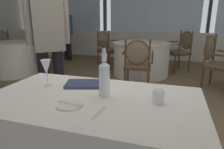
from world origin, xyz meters
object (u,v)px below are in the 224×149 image
object	(u,v)px
wine_glass	(46,68)
dining_chair_1_2	(215,59)
water_bottle	(104,77)
dining_chair_2_1	(138,61)
diner_person_1	(67,31)
water_tumbler	(158,96)
dining_chair_2_0	(107,46)
side_plate	(70,105)
menu_book	(83,84)
diner_person_0	(49,39)
dining_chair_0_0	(55,49)
dining_chair_2_2	(181,48)
dining_chair_0_1	(2,45)

from	to	relation	value
wine_glass	dining_chair_1_2	world-z (taller)	dining_chair_1_2
water_bottle	wine_glass	xyz separation A→B (m)	(-0.51, 0.07, 0.01)
dining_chair_2_1	diner_person_1	bearing A→B (deg)	45.15
water_tumbler	dining_chair_2_0	distance (m)	4.00
side_plate	water_bottle	distance (m)	0.29
side_plate	wine_glass	size ratio (longest dim) A/B	0.82
water_bottle	dining_chair_1_2	xyz separation A→B (m)	(1.15, 2.68, -0.31)
wine_glass	menu_book	xyz separation A→B (m)	(0.27, 0.09, -0.14)
dining_chair_1_2	diner_person_0	size ratio (longest dim) A/B	0.55
wine_glass	dining_chair_0_0	bearing A→B (deg)	122.20
water_bottle	diner_person_1	xyz separation A→B (m)	(-2.70, 4.22, 0.02)
dining_chair_0_0	dining_chair_2_1	xyz separation A→B (m)	(2.07, -0.63, -0.02)
menu_book	dining_chair_1_2	xyz separation A→B (m)	(1.39, 2.51, -0.19)
dining_chair_2_1	water_bottle	bearing A→B (deg)	178.27
dining_chair_2_2	diner_person_1	world-z (taller)	diner_person_1
menu_book	dining_chair_2_2	size ratio (longest dim) A/B	0.29
diner_person_0	water_tumbler	bearing A→B (deg)	-166.59
side_plate	dining_chair_0_1	distance (m)	4.90
side_plate	dining_chair_2_1	world-z (taller)	dining_chair_2_1
side_plate	water_bottle	world-z (taller)	water_bottle
diner_person_0	dining_chair_0_0	bearing A→B (deg)	-11.53
water_tumbler	dining_chair_2_2	size ratio (longest dim) A/B	0.09
menu_book	diner_person_0	xyz separation A→B (m)	(-0.81, 0.75, 0.26)
dining_chair_1_2	dining_chair_2_2	distance (m)	1.29
side_plate	water_tumbler	bearing A→B (deg)	22.17
wine_glass	dining_chair_2_1	size ratio (longest dim) A/B	0.23
diner_person_0	diner_person_1	xyz separation A→B (m)	(-1.65, 3.30, -0.12)
dining_chair_1_2	wine_glass	bearing A→B (deg)	-93.84
diner_person_1	wine_glass	bearing A→B (deg)	-123.17
dining_chair_0_0	dining_chair_2_1	size ratio (longest dim) A/B	1.02
side_plate	dining_chair_1_2	world-z (taller)	dining_chair_1_2
dining_chair_1_2	dining_chair_2_0	world-z (taller)	dining_chair_1_2
dining_chair_0_0	menu_book	bearing A→B (deg)	101.38
dining_chair_1_2	dining_chair_2_0	bearing A→B (deg)	-173.50
diner_person_1	side_plate	bearing A→B (deg)	-121.12
menu_book	dining_chair_2_2	world-z (taller)	dining_chair_2_2
dining_chair_1_2	dining_chair_0_0	bearing A→B (deg)	-153.29
dining_chair_2_0	dining_chair_2_1	distance (m)	1.84
dining_chair_0_0	dining_chair_0_1	world-z (taller)	dining_chair_0_1
water_bottle	diner_person_0	world-z (taller)	diner_person_0
side_plate	dining_chair_1_2	distance (m)	3.18
dining_chair_2_2	dining_chair_1_2	bearing A→B (deg)	79.71
diner_person_1	dining_chair_1_2	bearing A→B (deg)	-82.84
side_plate	dining_chair_0_0	world-z (taller)	dining_chair_0_0
dining_chair_2_2	diner_person_1	bearing A→B (deg)	-42.45
dining_chair_1_2	dining_chair_2_1	world-z (taller)	dining_chair_1_2
water_tumbler	dining_chair_2_0	bearing A→B (deg)	113.61
diner_person_0	diner_person_1	distance (m)	3.69
dining_chair_1_2	side_plate	bearing A→B (deg)	-85.58
dining_chair_2_2	water_tumbler	bearing A→B (deg)	50.69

